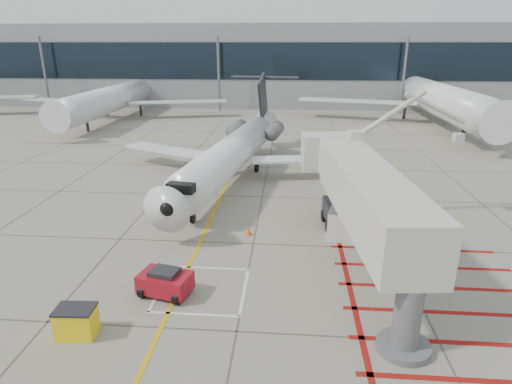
# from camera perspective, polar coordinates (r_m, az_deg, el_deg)

# --- Properties ---
(ground_plane) EXTENTS (260.00, 260.00, 0.00)m
(ground_plane) POSITION_cam_1_polar(r_m,az_deg,el_deg) (21.56, -1.29, -11.63)
(ground_plane) COLOR gray
(ground_plane) RESTS_ON ground
(regional_jet) EXTENTS (27.89, 33.07, 7.83)m
(regional_jet) POSITION_cam_1_polar(r_m,az_deg,el_deg) (33.22, -4.36, 6.84)
(regional_jet) COLOR white
(regional_jet) RESTS_ON ground_plane
(jet_bridge) EXTENTS (10.09, 18.41, 7.06)m
(jet_bridge) POSITION_cam_1_polar(r_m,az_deg,el_deg) (21.60, 14.75, -1.82)
(jet_bridge) COLOR silver
(jet_bridge) RESTS_ON ground_plane
(pushback_tug) EXTENTS (2.59, 1.95, 1.35)m
(pushback_tug) POSITION_cam_1_polar(r_m,az_deg,el_deg) (20.56, -12.02, -11.58)
(pushback_tug) COLOR #A40F1E
(pushback_tug) RESTS_ON ground_plane
(spill_bin) EXTENTS (1.52, 1.06, 1.28)m
(spill_bin) POSITION_cam_1_polar(r_m,az_deg,el_deg) (19.08, -22.82, -15.65)
(spill_bin) COLOR yellow
(spill_bin) RESTS_ON ground_plane
(baggage_cart) EXTENTS (2.10, 1.76, 1.14)m
(baggage_cart) POSITION_cam_1_polar(r_m,az_deg,el_deg) (27.74, 11.70, -3.36)
(baggage_cart) COLOR #5A5A5F
(baggage_cart) RESTS_ON ground_plane
(ground_power_unit) EXTENTS (2.58, 1.87, 1.84)m
(ground_power_unit) POSITION_cam_1_polar(r_m,az_deg,el_deg) (25.79, 12.25, -4.35)
(ground_power_unit) COLOR silver
(ground_power_unit) RESTS_ON ground_plane
(cone_nose) EXTENTS (0.38, 0.38, 0.53)m
(cone_nose) POSITION_cam_1_polar(r_m,az_deg,el_deg) (29.31, -11.65, -2.74)
(cone_nose) COLOR #FC420D
(cone_nose) RESTS_ON ground_plane
(cone_side) EXTENTS (0.35, 0.35, 0.48)m
(cone_side) POSITION_cam_1_polar(r_m,az_deg,el_deg) (26.06, -0.99, -5.26)
(cone_side) COLOR #FF560D
(cone_side) RESTS_ON ground_plane
(terminal_building) EXTENTS (180.00, 28.00, 14.00)m
(terminal_building) POSITION_cam_1_polar(r_m,az_deg,el_deg) (88.83, 10.16, 16.49)
(terminal_building) COLOR gray
(terminal_building) RESTS_ON ground_plane
(terminal_glass_band) EXTENTS (180.00, 0.10, 6.00)m
(terminal_glass_band) POSITION_cam_1_polar(r_m,az_deg,el_deg) (74.82, 11.19, 16.70)
(terminal_glass_band) COLOR black
(terminal_glass_band) RESTS_ON ground_plane
(bg_aircraft_b) EXTENTS (32.93, 36.58, 10.98)m
(bg_aircraft_b) POSITION_cam_1_polar(r_m,az_deg,el_deg) (69.74, -18.15, 13.88)
(bg_aircraft_b) COLOR silver
(bg_aircraft_b) RESTS_ON ground_plane
(bg_aircraft_c) EXTENTS (38.29, 42.55, 12.76)m
(bg_aircraft_c) POSITION_cam_1_polar(r_m,az_deg,el_deg) (67.70, 22.80, 13.97)
(bg_aircraft_c) COLOR silver
(bg_aircraft_c) RESTS_ON ground_plane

